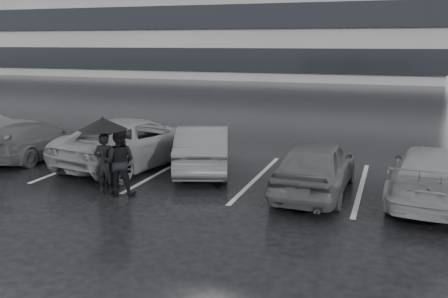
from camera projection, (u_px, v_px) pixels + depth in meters
ground at (204, 203)px, 11.67m from camera, size 160.00×160.00×0.00m
car_main at (315, 166)px, 12.25m from camera, size 1.74×4.12×1.39m
car_west_a at (203, 148)px, 14.46m from camera, size 2.66×4.34×1.35m
car_west_b at (134, 142)px, 15.11m from camera, size 3.35×5.61×1.46m
car_west_c at (37, 140)px, 16.10m from camera, size 1.83×4.15×1.19m
car_east at (432, 175)px, 11.64m from camera, size 2.26×4.68×1.32m
pedestrian_left at (105, 163)px, 12.28m from camera, size 0.61×0.46×1.53m
pedestrian_right at (119, 162)px, 12.14m from camera, size 0.93×0.80×1.66m
umbrella at (103, 124)px, 11.96m from camera, size 1.15×1.15×1.94m
stall_stripes at (209, 174)px, 14.24m from camera, size 19.72×5.00×0.00m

